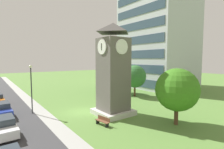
{
  "coord_description": "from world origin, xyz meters",
  "views": [
    {
      "loc": [
        20.34,
        -9.78,
        6.85
      ],
      "look_at": [
        1.61,
        3.95,
        4.84
      ],
      "focal_mm": 27.87,
      "sensor_mm": 36.0,
      "label": 1
    }
  ],
  "objects_px": {
    "tree_by_building": "(177,90)",
    "parked_car_blue": "(2,110)",
    "street_lamp": "(31,84)",
    "clock_tower": "(113,74)",
    "park_bench": "(103,121)",
    "tree_near_tower": "(117,73)",
    "tree_streetside": "(135,76)",
    "parked_car_white": "(4,127)"
  },
  "relations": [
    {
      "from": "clock_tower",
      "to": "tree_near_tower",
      "type": "height_order",
      "value": "clock_tower"
    },
    {
      "from": "parked_car_blue",
      "to": "parked_car_white",
      "type": "relative_size",
      "value": 1.04
    },
    {
      "from": "tree_by_building",
      "to": "parked_car_blue",
      "type": "bearing_deg",
      "value": -133.4
    },
    {
      "from": "tree_streetside",
      "to": "tree_by_building",
      "type": "bearing_deg",
      "value": -26.29
    },
    {
      "from": "street_lamp",
      "to": "tree_streetside",
      "type": "bearing_deg",
      "value": 89.86
    },
    {
      "from": "tree_streetside",
      "to": "tree_by_building",
      "type": "height_order",
      "value": "tree_by_building"
    },
    {
      "from": "tree_streetside",
      "to": "street_lamp",
      "type": "bearing_deg",
      "value": -90.14
    },
    {
      "from": "park_bench",
      "to": "tree_streetside",
      "type": "relative_size",
      "value": 0.32
    },
    {
      "from": "park_bench",
      "to": "tree_near_tower",
      "type": "xyz_separation_m",
      "value": [
        -13.13,
        12.11,
        3.57
      ]
    },
    {
      "from": "park_bench",
      "to": "tree_streetside",
      "type": "xyz_separation_m",
      "value": [
        -8.6,
        12.79,
        3.26
      ]
    },
    {
      "from": "park_bench",
      "to": "tree_by_building",
      "type": "height_order",
      "value": "tree_by_building"
    },
    {
      "from": "park_bench",
      "to": "street_lamp",
      "type": "bearing_deg",
      "value": -149.74
    },
    {
      "from": "street_lamp",
      "to": "parked_car_white",
      "type": "distance_m",
      "value": 7.19
    },
    {
      "from": "tree_streetside",
      "to": "parked_car_blue",
      "type": "distance_m",
      "value": 21.27
    },
    {
      "from": "street_lamp",
      "to": "parked_car_blue",
      "type": "relative_size",
      "value": 1.34
    },
    {
      "from": "clock_tower",
      "to": "tree_streetside",
      "type": "xyz_separation_m",
      "value": [
        -6.29,
        9.71,
        -1.34
      ]
    },
    {
      "from": "parked_car_blue",
      "to": "street_lamp",
      "type": "bearing_deg",
      "value": 76.01
    },
    {
      "from": "park_bench",
      "to": "tree_near_tower",
      "type": "bearing_deg",
      "value": 137.32
    },
    {
      "from": "tree_streetside",
      "to": "parked_car_white",
      "type": "distance_m",
      "value": 22.19
    },
    {
      "from": "tree_near_tower",
      "to": "parked_car_blue",
      "type": "height_order",
      "value": "tree_near_tower"
    },
    {
      "from": "clock_tower",
      "to": "parked_car_white",
      "type": "relative_size",
      "value": 2.55
    },
    {
      "from": "parked_car_blue",
      "to": "tree_near_tower",
      "type": "bearing_deg",
      "value": 100.24
    },
    {
      "from": "clock_tower",
      "to": "tree_by_building",
      "type": "height_order",
      "value": "clock_tower"
    },
    {
      "from": "tree_streetside",
      "to": "tree_by_building",
      "type": "distance_m",
      "value": 14.49
    },
    {
      "from": "park_bench",
      "to": "tree_near_tower",
      "type": "height_order",
      "value": "tree_near_tower"
    },
    {
      "from": "park_bench",
      "to": "tree_near_tower",
      "type": "distance_m",
      "value": 18.21
    },
    {
      "from": "tree_by_building",
      "to": "parked_car_white",
      "type": "relative_size",
      "value": 1.35
    },
    {
      "from": "street_lamp",
      "to": "tree_by_building",
      "type": "xyz_separation_m",
      "value": [
        13.04,
        11.42,
        -0.1
      ]
    },
    {
      "from": "clock_tower",
      "to": "tree_streetside",
      "type": "distance_m",
      "value": 11.65
    },
    {
      "from": "tree_near_tower",
      "to": "tree_streetside",
      "type": "relative_size",
      "value": 1.06
    },
    {
      "from": "street_lamp",
      "to": "tree_near_tower",
      "type": "xyz_separation_m",
      "value": [
        -4.48,
        17.15,
        0.23
      ]
    },
    {
      "from": "tree_streetside",
      "to": "parked_car_white",
      "type": "height_order",
      "value": "tree_streetside"
    },
    {
      "from": "park_bench",
      "to": "street_lamp",
      "type": "xyz_separation_m",
      "value": [
        -8.65,
        -5.05,
        3.34
      ]
    },
    {
      "from": "clock_tower",
      "to": "parked_car_white",
      "type": "bearing_deg",
      "value": -93.79
    },
    {
      "from": "tree_by_building",
      "to": "parked_car_blue",
      "type": "height_order",
      "value": "tree_by_building"
    },
    {
      "from": "street_lamp",
      "to": "tree_streetside",
      "type": "xyz_separation_m",
      "value": [
        0.04,
        17.84,
        -0.09
      ]
    },
    {
      "from": "clock_tower",
      "to": "tree_by_building",
      "type": "bearing_deg",
      "value": 26.16
    },
    {
      "from": "clock_tower",
      "to": "tree_near_tower",
      "type": "bearing_deg",
      "value": 140.14
    },
    {
      "from": "tree_streetside",
      "to": "parked_car_white",
      "type": "relative_size",
      "value": 1.32
    },
    {
      "from": "park_bench",
      "to": "parked_car_blue",
      "type": "distance_m",
      "value": 12.56
    },
    {
      "from": "park_bench",
      "to": "parked_car_blue",
      "type": "bearing_deg",
      "value": -138.83
    },
    {
      "from": "tree_by_building",
      "to": "parked_car_blue",
      "type": "distance_m",
      "value": 20.35
    }
  ]
}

